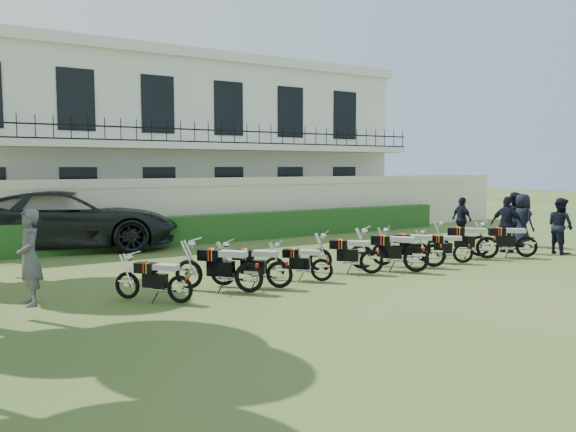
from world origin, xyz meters
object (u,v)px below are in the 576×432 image
motorcycle_7 (463,248)px  motorcycle_8 (488,242)px  motorcycle_0 (180,282)px  motorcycle_2 (280,268)px  suv (68,220)px  inspector (29,257)px  motorcycle_1 (249,270)px  motorcycle_4 (372,256)px  motorcycle_5 (416,253)px  officer_3 (522,220)px  officer_2 (507,225)px  officer_4 (514,219)px  officer_5 (462,219)px  motorcycle_3 (322,264)px  motorcycle_6 (434,250)px  motorcycle_9 (527,242)px  officer_1 (560,226)px

motorcycle_7 → motorcycle_8: (1.18, 0.13, 0.08)m
motorcycle_0 → motorcycle_2: bearing=-37.3°
suv → inspector: size_ratio=3.69×
motorcycle_1 → motorcycle_8: 8.02m
motorcycle_0 → motorcycle_1: size_ratio=0.88×
motorcycle_1 → motorcycle_4: motorcycle_1 is taller
motorcycle_5 → motorcycle_8: 3.32m
motorcycle_5 → motorcycle_0: bearing=139.6°
motorcycle_4 → officer_3: bearing=-37.3°
motorcycle_7 → officer_2: officer_2 is taller
motorcycle_2 → motorcycle_7: size_ratio=1.09×
suv → officer_3: (13.23, -7.36, -0.07)m
motorcycle_0 → officer_2: (11.22, 0.97, 0.45)m
motorcycle_2 → motorcycle_7: motorcycle_2 is taller
motorcycle_4 → officer_2: size_ratio=0.80×
motorcycle_1 → motorcycle_5: (4.72, -0.16, 0.00)m
motorcycle_4 → officer_4: officer_4 is taller
inspector → officer_5: bearing=95.1°
motorcycle_3 → motorcycle_5: size_ratio=0.76×
inspector → officer_3: 15.29m
motorcycle_3 → inspector: 6.28m
motorcycle_7 → officer_2: bearing=-33.8°
motorcycle_0 → motorcycle_6: bearing=-39.2°
motorcycle_4 → motorcycle_8: 4.39m
motorcycle_1 → motorcycle_4: size_ratio=1.10×
motorcycle_2 → motorcycle_4: motorcycle_2 is taller
motorcycle_2 → motorcycle_5: size_ratio=0.89×
motorcycle_1 → motorcycle_6: 5.65m
motorcycle_3 → motorcycle_5: 2.71m
motorcycle_9 → officer_3: bearing=-11.6°
motorcycle_0 → officer_3: 12.86m
inspector → motorcycle_5: bearing=77.3°
officer_2 → motorcycle_7: bearing=89.7°
officer_3 → officer_5: (-0.73, 1.95, -0.09)m
motorcycle_1 → officer_4: (11.26, 1.81, 0.41)m
motorcycle_3 → officer_4: size_ratio=0.68×
motorcycle_8 → officer_1: 2.87m
motorcycle_2 → suv: (-2.85, 8.75, 0.49)m
motorcycle_4 → officer_4: (7.64, 1.52, 0.44)m
motorcycle_8 → officer_5: officer_5 is taller
inspector → officer_4: inspector is taller
officer_1 → officer_2: size_ratio=0.98×
motorcycle_1 → motorcycle_3: (2.03, 0.19, -0.09)m
motorcycle_2 → officer_2: officer_2 is taller
motorcycle_6 → officer_1: (5.17, -0.29, 0.38)m
motorcycle_6 → motorcycle_8: bearing=-43.2°
inspector → officer_3: bearing=87.5°
motorcycle_5 → officer_3: bearing=-25.9°
motorcycle_7 → officer_1: 4.03m
officer_1 → motorcycle_3: bearing=103.7°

